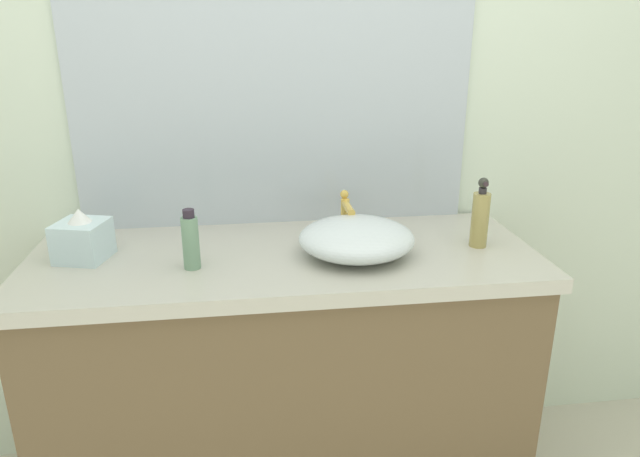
{
  "coord_description": "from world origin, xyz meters",
  "views": [
    {
      "loc": [
        -0.22,
        -1.23,
        1.55
      ],
      "look_at": [
        -0.0,
        0.37,
        0.98
      ],
      "focal_mm": 32.33,
      "sensor_mm": 36.0,
      "label": 1
    }
  ],
  "objects_px": {
    "soap_dispenser": "(480,217)",
    "tissue_box": "(82,238)",
    "sink_basin": "(356,238)",
    "lotion_bottle": "(191,241)"
  },
  "relations": [
    {
      "from": "sink_basin",
      "to": "soap_dispenser",
      "type": "height_order",
      "value": "soap_dispenser"
    },
    {
      "from": "sink_basin",
      "to": "lotion_bottle",
      "type": "relative_size",
      "value": 1.98
    },
    {
      "from": "soap_dispenser",
      "to": "tissue_box",
      "type": "height_order",
      "value": "soap_dispenser"
    },
    {
      "from": "lotion_bottle",
      "to": "tissue_box",
      "type": "height_order",
      "value": "lotion_bottle"
    },
    {
      "from": "soap_dispenser",
      "to": "sink_basin",
      "type": "bearing_deg",
      "value": -176.52
    },
    {
      "from": "soap_dispenser",
      "to": "tissue_box",
      "type": "bearing_deg",
      "value": 177.37
    },
    {
      "from": "sink_basin",
      "to": "lotion_bottle",
      "type": "bearing_deg",
      "value": -176.04
    },
    {
      "from": "lotion_bottle",
      "to": "sink_basin",
      "type": "bearing_deg",
      "value": 3.96
    },
    {
      "from": "lotion_bottle",
      "to": "tissue_box",
      "type": "xyz_separation_m",
      "value": [
        -0.32,
        0.11,
        -0.02
      ]
    },
    {
      "from": "sink_basin",
      "to": "lotion_bottle",
      "type": "distance_m",
      "value": 0.48
    }
  ]
}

